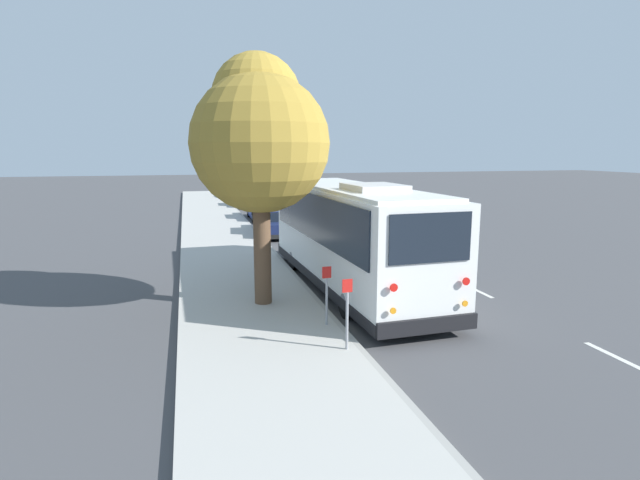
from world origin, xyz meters
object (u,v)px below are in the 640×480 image
at_px(parked_sedan_blue, 263,210).
at_px(sign_post_far, 327,295).
at_px(parked_sedan_white, 240,192).
at_px(sign_post_near, 347,313).
at_px(street_tree, 259,135).
at_px(shuttle_bus, 351,231).
at_px(parked_sedan_gray, 248,199).
at_px(parked_sedan_navy, 277,223).

bearing_deg(parked_sedan_blue, sign_post_far, 176.70).
distance_m(parked_sedan_white, sign_post_near, 36.04).
xyz_separation_m(parked_sedan_white, street_tree, (-32.18, 2.77, 4.09)).
relative_size(shuttle_bus, parked_sedan_blue, 2.25).
distance_m(parked_sedan_gray, sign_post_near, 29.19).
relative_size(shuttle_bus, sign_post_far, 7.03).
xyz_separation_m(parked_sedan_navy, parked_sedan_blue, (5.90, -0.19, 0.01)).
height_order(parked_sedan_navy, sign_post_near, sign_post_near).
xyz_separation_m(parked_sedan_gray, sign_post_far, (-27.59, 1.50, 0.29)).
xyz_separation_m(shuttle_bus, parked_sedan_gray, (24.08, 0.28, -1.21)).
xyz_separation_m(parked_sedan_navy, parked_sedan_white, (20.31, -0.27, -0.01)).
xyz_separation_m(parked_sedan_gray, street_tree, (-25.32, 2.71, 4.10)).
xyz_separation_m(parked_sedan_blue, sign_post_near, (-21.59, 1.49, 0.31)).
relative_size(parked_sedan_blue, street_tree, 0.67).
bearing_deg(sign_post_far, parked_sedan_white, -2.61).
xyz_separation_m(shuttle_bus, sign_post_near, (-5.07, 1.78, -0.87)).
relative_size(parked_sedan_gray, sign_post_far, 3.15).
bearing_deg(street_tree, parked_sedan_navy, -11.94).
relative_size(parked_sedan_blue, parked_sedan_white, 0.96).
bearing_deg(sign_post_far, parked_sedan_navy, -5.26).
bearing_deg(sign_post_near, parked_sedan_blue, -3.95).
bearing_deg(street_tree, sign_post_near, -162.50).
xyz_separation_m(parked_sedan_navy, sign_post_near, (-15.69, 1.30, 0.32)).
bearing_deg(shuttle_bus, sign_post_far, 151.12).
bearing_deg(shuttle_bus, sign_post_near, 158.70).
xyz_separation_m(shuttle_bus, parked_sedan_white, (30.93, 0.21, -1.20)).
height_order(shuttle_bus, sign_post_near, shuttle_bus).
bearing_deg(parked_sedan_navy, parked_sedan_gray, 3.89).
xyz_separation_m(parked_sedan_white, sign_post_near, (-36.01, 1.57, 0.33)).
bearing_deg(parked_sedan_white, parked_sedan_gray, 176.27).
bearing_deg(shuttle_bus, parked_sedan_white, -1.58).
bearing_deg(parked_sedan_white, shuttle_bus, 177.23).
bearing_deg(parked_sedan_blue, parked_sedan_gray, 0.87).
relative_size(parked_sedan_gray, parked_sedan_white, 0.97).
height_order(street_tree, sign_post_far, street_tree).
height_order(parked_sedan_navy, sign_post_far, sign_post_far).
height_order(parked_sedan_navy, parked_sedan_white, parked_sedan_navy).
distance_m(parked_sedan_navy, parked_sedan_gray, 13.46).
bearing_deg(sign_post_far, parked_sedan_gray, -3.11).
height_order(sign_post_near, sign_post_far, sign_post_near).
height_order(parked_sedan_blue, parked_sedan_white, parked_sedan_blue).
xyz_separation_m(parked_sedan_gray, sign_post_near, (-29.15, 1.50, 0.34)).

